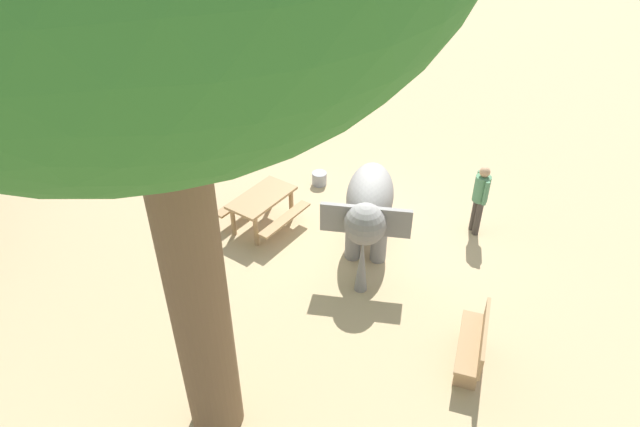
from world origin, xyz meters
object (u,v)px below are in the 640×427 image
Objects in this scene: elephant at (369,206)px; wooden_bench at (475,343)px; picnic_table_near at (262,204)px; feed_bucket at (319,178)px; person_handler at (480,195)px.

wooden_bench is at bearing 36.72° from elephant.
picnic_table_near is at bearing 62.44° from wooden_bench.
elephant is 2.91m from feed_bucket.
elephant is at bearing 5.75° from person_handler.
picnic_table_near is at bearing -102.13° from elephant.
elephant is 1.57× the size of person_handler.
wooden_bench is at bearing 67.40° from person_handler.
feed_bucket is at bearing -39.10° from person_handler.
wooden_bench is 5.36m from picnic_table_near.
picnic_table_near is at bearing -12.09° from person_handler.
feed_bucket is (2.20, 3.18, -0.79)m from person_handler.
wooden_bench reaches higher than feed_bucket.
elephant is 2.48m from person_handler.
elephant is 1.76× the size of wooden_bench.
elephant is 3.40m from wooden_bench.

